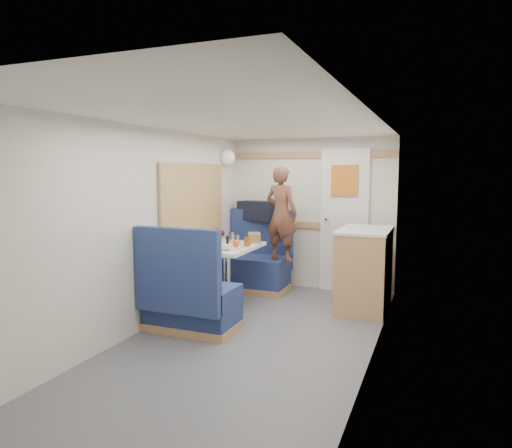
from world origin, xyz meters
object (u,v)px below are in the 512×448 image
at_px(person, 281,214).
at_px(bread_loaf, 254,238).
at_px(salt_grinder, 218,242).
at_px(beer_glass, 247,242).
at_px(tray, 225,247).
at_px(pepper_grinder, 228,240).
at_px(duffel_bag, 258,211).
at_px(bench_far, 255,267).
at_px(galley_counter, 364,268).
at_px(cheese_block, 225,247).
at_px(tumbler_left, 196,245).
at_px(dinette_table, 227,259).
at_px(bench_near, 189,302).
at_px(wine_glass, 222,234).
at_px(dome_light, 227,157).
at_px(orange_fruit, 236,243).
at_px(tumbler_mid, 231,236).
at_px(tumbler_right, 237,239).

height_order(person, bread_loaf, person).
bearing_deg(salt_grinder, beer_glass, 18.72).
distance_m(tray, bread_loaf, 0.54).
relative_size(person, pepper_grinder, 12.92).
relative_size(duffel_bag, salt_grinder, 5.81).
xyz_separation_m(bench_far, tray, (0.04, -1.00, 0.43)).
bearing_deg(bench_far, galley_counter, -12.10).
bearing_deg(salt_grinder, cheese_block, -48.85).
bearing_deg(tumbler_left, beer_glass, 44.71).
xyz_separation_m(dinette_table, duffel_bag, (-0.06, 1.12, 0.46)).
bearing_deg(bread_loaf, pepper_grinder, -133.32).
xyz_separation_m(bench_far, beer_glass, (0.23, -0.81, 0.47)).
xyz_separation_m(bench_near, cheese_block, (0.12, 0.58, 0.46)).
height_order(dinette_table, pepper_grinder, pepper_grinder).
bearing_deg(bench_near, pepper_grinder, 92.97).
height_order(person, tumbler_left, person).
xyz_separation_m(galley_counter, tray, (-1.43, -0.69, 0.26)).
distance_m(duffel_bag, beer_glass, 1.13).
xyz_separation_m(duffel_bag, bread_loaf, (0.24, -0.75, -0.26)).
height_order(wine_glass, pepper_grinder, wine_glass).
bearing_deg(dome_light, beer_glass, -52.12).
bearing_deg(orange_fruit, person, 74.11).
height_order(person, pepper_grinder, person).
xyz_separation_m(bench_near, salt_grinder, (-0.09, 0.82, 0.47)).
height_order(pepper_grinder, salt_grinder, salt_grinder).
relative_size(dinette_table, cheese_block, 8.70).
relative_size(beer_glass, salt_grinder, 1.13).
distance_m(bench_near, tumbler_mid, 1.30).
relative_size(tumbler_mid, bread_loaf, 0.44).
distance_m(bench_near, beer_glass, 1.06).
distance_m(tray, pepper_grinder, 0.28).
xyz_separation_m(dinette_table, wine_glass, (-0.11, 0.09, 0.28)).
relative_size(orange_fruit, wine_glass, 0.47).
bearing_deg(wine_glass, orange_fruit, -36.70).
relative_size(bench_far, cheese_block, 9.93).
bearing_deg(cheese_block, person, 73.77).
xyz_separation_m(bench_near, tumbler_left, (-0.20, 0.50, 0.47)).
bearing_deg(pepper_grinder, orange_fruit, -47.75).
xyz_separation_m(person, cheese_block, (-0.29, -1.00, -0.28)).
distance_m(orange_fruit, salt_grinder, 0.27).
height_order(bench_far, tumbler_left, bench_far).
height_order(bench_near, pepper_grinder, bench_near).
distance_m(dinette_table, galley_counter, 1.57).
relative_size(cheese_block, wine_glass, 0.63).
relative_size(tray, pepper_grinder, 3.88).
bearing_deg(bench_near, bench_far, 90.00).
distance_m(bench_far, tumbler_mid, 0.71).
distance_m(person, beer_glass, 0.73).
bearing_deg(duffel_bag, dinette_table, -74.34).
xyz_separation_m(bench_far, tumbler_right, (0.02, -0.63, 0.47)).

